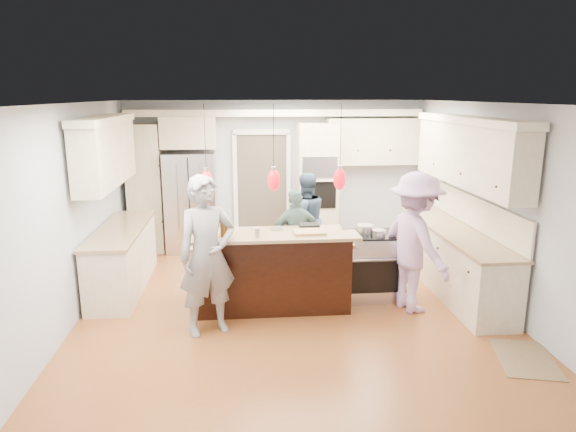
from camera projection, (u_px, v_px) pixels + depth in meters
name	position (u px, v px, depth m)	size (l,w,h in m)	color
ground_plane	(290.00, 303.00, 7.08)	(6.00, 6.00, 0.00)	#AA5F2E
room_shell	(290.00, 172.00, 6.66)	(5.54, 6.04, 2.72)	#B2BCC6
refrigerator	(191.00, 202.00, 9.29)	(0.90, 0.70, 1.80)	#B7B7BC
oven_column	(317.00, 186.00, 9.47)	(0.72, 0.69, 2.30)	beige
back_upper_cabinets	(235.00, 158.00, 9.30)	(5.30, 0.61, 2.54)	beige
right_counter_run	(458.00, 220.00, 7.35)	(0.64, 3.10, 2.51)	beige
left_cabinets	(117.00, 219.00, 7.39)	(0.64, 2.30, 2.51)	beige
kitchen_island	(272.00, 268.00, 7.02)	(2.10, 1.46, 1.12)	black
island_range	(371.00, 265.00, 7.22)	(0.82, 0.71, 0.92)	#B7B7BC
pendant_lights	(274.00, 180.00, 6.15)	(1.75, 0.15, 1.03)	black
person_bar_end	(207.00, 256.00, 6.01)	(0.70, 0.46, 1.92)	gray
person_far_left	(305.00, 220.00, 8.49)	(0.76, 0.59, 1.56)	#2F445B
person_far_right	(296.00, 236.00, 7.76)	(0.84, 0.35, 1.43)	slate
person_range_side	(415.00, 243.00, 6.67)	(1.19, 0.69, 1.85)	#BE96CA
floor_rug	(525.00, 359.00, 5.58)	(0.59, 0.86, 0.01)	olive
water_bottle	(209.00, 225.00, 6.20)	(0.07, 0.07, 0.29)	silver
beer_bottle_a	(226.00, 226.00, 6.29)	(0.06, 0.06, 0.23)	#40280B
beer_bottle_b	(215.00, 228.00, 6.20)	(0.05, 0.05, 0.22)	#40280B
beer_bottle_c	(222.00, 228.00, 6.20)	(0.05, 0.05, 0.22)	#40280B
drink_can	(257.00, 233.00, 6.18)	(0.06, 0.06, 0.12)	#B7B7BC
cutting_board	(309.00, 232.00, 6.39)	(0.40, 0.28, 0.03)	tan
pot_large	(365.00, 230.00, 7.08)	(0.22, 0.22, 0.13)	#B7B7BC
pot_small	(378.00, 233.00, 6.98)	(0.18, 0.18, 0.09)	#B7B7BC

